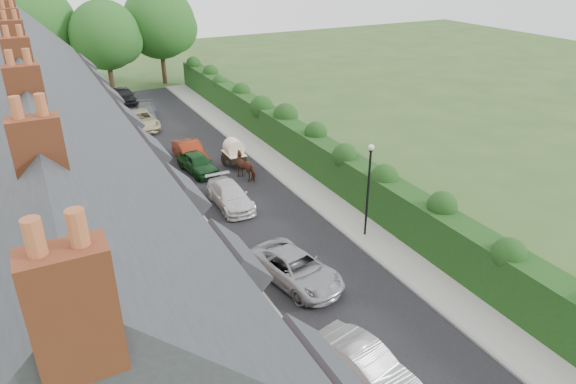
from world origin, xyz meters
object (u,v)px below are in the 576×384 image
Objects in this scene: horse at (247,166)px; car_black at (124,95)px; car_grey at (146,112)px; horse_cart at (234,151)px; car_red at (190,153)px; car_green at (198,163)px; car_white at (230,196)px; car_silver_a at (365,364)px; car_beige at (140,120)px; car_silver_b at (296,268)px; lamppost at (369,179)px.

car_black is at bearing -100.71° from horse.
car_grey is 14.03m from horse_cart.
car_red is 2.13× the size of horse.
horse_cart reaches higher than car_green.
car_white is at bearing -90.00° from car_red.
car_silver_a reaches higher than car_green.
horse_cart is at bearing -83.62° from car_black.
car_silver_a is at bearing -99.11° from horse_cart.
horse is (3.84, -13.60, 0.15)m from car_beige.
horse reaches higher than car_beige.
car_beige is (-1.25, 25.29, 0.02)m from car_silver_b.
horse_cart reaches higher than car_black.
car_red is 0.98× the size of car_black.
car_grey is (0.98, 2.33, -0.08)m from car_beige.
car_white is 1.02× the size of car_black.
car_red reaches higher than car_beige.
horse is 0.73× the size of horse_cart.
lamppost reaches higher than car_beige.
horse_cart reaches higher than horse.
car_green is 0.92× the size of car_red.
lamppost is at bearing 8.01° from car_silver_b.
car_white is at bearing -91.20° from car_black.
car_silver_a is (-5.80, -8.20, -2.60)m from lamppost.
car_white is at bearing 33.19° from horse.
car_white is (-5.00, 6.58, -2.64)m from lamppost.
horse_cart is (3.24, 20.20, 0.46)m from car_silver_a.
car_white is 1.04× the size of car_red.
car_green is at bearing 112.77° from lamppost.
car_red is at bearing 138.04° from horse_cart.
car_beige is at bearing -93.89° from horse.
horse reaches higher than car_black.
car_beige is at bearing 105.30° from lamppost.
car_red is 0.85× the size of car_beige.
lamppost is 1.18× the size of car_grey.
horse is at bearing -50.30° from car_green.
lamppost is 2.53× the size of horse.
lamppost is 24.40m from car_beige.
car_red is 11.54m from car_grey.
car_black reaches higher than car_green.
car_white is at bearing -114.24° from horse_cart.
car_grey is at bearing -99.50° from horse.
car_red is (0.80, 22.40, 0.02)m from car_silver_a.
car_silver_a is 0.94× the size of car_white.
horse is at bearing 53.64° from car_white.
car_red reaches higher than car_grey.
horse_cart is (2.56, -0.20, 0.47)m from car_green.
car_black is (-0.92, 19.68, 0.07)m from car_green.
car_silver_b is 27.63m from car_grey.
car_beige reaches higher than car_green.
car_beige is at bearing 98.65° from car_red.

